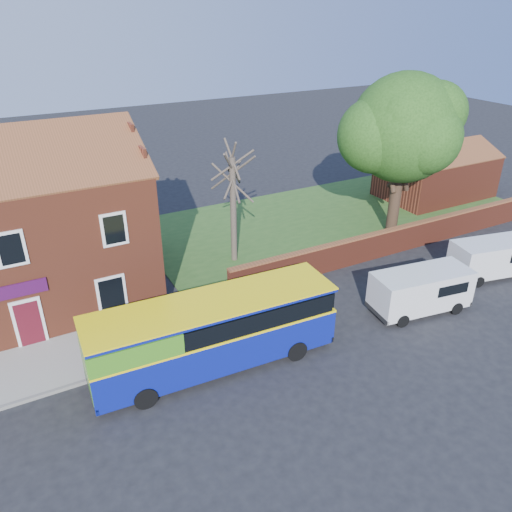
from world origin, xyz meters
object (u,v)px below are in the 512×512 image
bus (206,332)px  large_tree (403,131)px  van_near (421,289)px  van_far (494,257)px

bus → large_tree: 17.72m
van_near → large_tree: bearing=64.3°
van_near → van_far: 5.99m
bus → large_tree: bearing=26.1°
large_tree → bus: bearing=-156.4°
bus → van_near: bus is taller
van_far → large_tree: large_tree is taller
van_near → large_tree: size_ratio=0.50×
van_far → large_tree: 8.85m
bus → van_far: bus is taller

